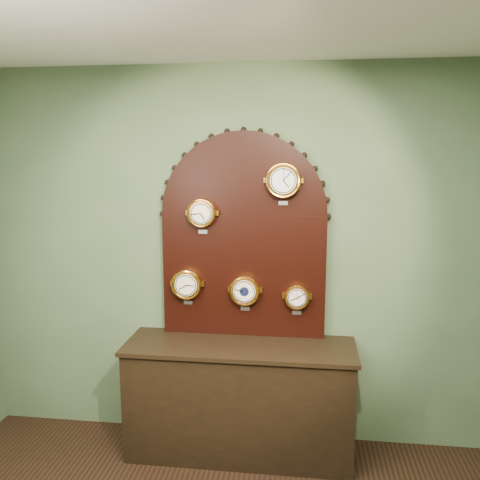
# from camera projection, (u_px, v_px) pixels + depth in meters

# --- Properties ---
(wall_back) EXTENTS (4.00, 0.00, 4.00)m
(wall_back) POSITION_uv_depth(u_px,v_px,m) (244.00, 258.00, 3.76)
(wall_back) COLOR #4C6344
(wall_back) RESTS_ON ground
(shop_counter) EXTENTS (1.60, 0.50, 0.80)m
(shop_counter) POSITION_uv_depth(u_px,v_px,m) (240.00, 401.00, 3.67)
(shop_counter) COLOR black
(shop_counter) RESTS_ON ground_plane
(display_board) EXTENTS (1.26, 0.06, 1.53)m
(display_board) POSITION_uv_depth(u_px,v_px,m) (244.00, 229.00, 3.68)
(display_board) COLOR black
(display_board) RESTS_ON shop_counter
(roman_clock) EXTENTS (0.21, 0.08, 0.26)m
(roman_clock) POSITION_uv_depth(u_px,v_px,m) (202.00, 213.00, 3.63)
(roman_clock) COLOR orange
(roman_clock) RESTS_ON display_board
(arabic_clock) EXTENTS (0.25, 0.08, 0.30)m
(arabic_clock) POSITION_uv_depth(u_px,v_px,m) (283.00, 181.00, 3.52)
(arabic_clock) COLOR orange
(arabic_clock) RESTS_ON display_board
(hygrometer) EXTENTS (0.23, 0.08, 0.28)m
(hygrometer) POSITION_uv_depth(u_px,v_px,m) (187.00, 284.00, 3.73)
(hygrometer) COLOR orange
(hygrometer) RESTS_ON display_board
(barometer) EXTENTS (0.22, 0.08, 0.27)m
(barometer) POSITION_uv_depth(u_px,v_px,m) (245.00, 290.00, 3.68)
(barometer) COLOR orange
(barometer) RESTS_ON display_board
(tide_clock) EXTENTS (0.18, 0.08, 0.23)m
(tide_clock) POSITION_uv_depth(u_px,v_px,m) (297.00, 297.00, 3.64)
(tide_clock) COLOR orange
(tide_clock) RESTS_ON display_board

